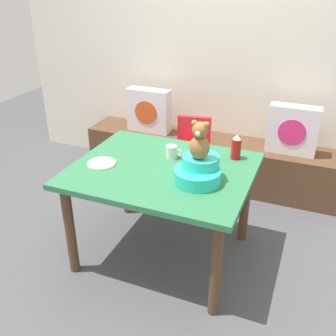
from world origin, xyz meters
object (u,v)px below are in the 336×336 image
Objects in this scene: coffee_mug at (172,152)px; infant_seat_teal at (198,171)px; ketchup_bottle at (236,147)px; pillow_floral_right at (293,130)px; teddy_bear at (200,141)px; pillow_floral_left at (149,111)px; highchair at (192,150)px; dining_table at (163,180)px; dinner_plate_near at (102,163)px.

infant_seat_teal is at bearing -42.12° from coffee_mug.
pillow_floral_right is at bearing 70.85° from ketchup_bottle.
teddy_bear reaches higher than ketchup_bottle.
infant_seat_teal is (0.96, -1.32, 0.13)m from pillow_floral_left.
teddy_bear is 1.35× the size of ketchup_bottle.
highchair is 0.76m from ketchup_bottle.
pillow_floral_right is 0.36× the size of dining_table.
highchair is at bearing 111.30° from infant_seat_teal.
pillow_floral_right is at bearing 70.94° from teddy_bear.
pillow_floral_right is 1.44m from teddy_bear.
coffee_mug is at bearing -124.56° from pillow_floral_right.
highchair is 3.16× the size of teddy_bear.
teddy_bear is at bearing 2.02° from dinner_plate_near.
highchair is at bearing 69.38° from dinner_plate_near.
dining_table is 4.89× the size of teddy_bear.
pillow_floral_right is (1.42, 0.00, 0.00)m from pillow_floral_left.
dinner_plate_near is (-1.16, -1.34, 0.07)m from pillow_floral_right.
pillow_floral_right reaches higher than dining_table.
ketchup_bottle is 0.92× the size of dinner_plate_near.
dinner_plate_near is (-0.70, -0.03, -0.07)m from infant_seat_teal.
ketchup_bottle reaches higher than infant_seat_teal.
dinner_plate_near is at bearing -110.62° from highchair.
dining_table is 0.44m from dinner_plate_near.
teddy_bear reaches higher than pillow_floral_left.
pillow_floral_left is 3.67× the size of coffee_mug.
teddy_bear reaches higher than infant_seat_teal.
teddy_bear is (0.35, -0.90, 0.50)m from highchair.
coffee_mug reaches higher than dinner_plate_near.
ketchup_bottle is 1.54× the size of coffee_mug.
highchair is (-0.81, -0.42, -0.16)m from pillow_floral_right.
teddy_bear is 0.75m from dinner_plate_near.
pillow_floral_right reaches higher than coffee_mug.
teddy_bear reaches higher than highchair.
pillow_floral_left is 1.33× the size of infant_seat_teal.
coffee_mug is at bearing -57.40° from pillow_floral_left.
pillow_floral_left is at bearing 126.07° from teddy_bear.
teddy_bear is (0.29, -0.09, 0.38)m from dining_table.
dining_table is at bearing -142.09° from ketchup_bottle.
dinner_plate_near is (0.26, -1.34, 0.07)m from pillow_floral_left.
dinner_plate_near is at bearing -177.98° from teddy_bear.
pillow_floral_left is at bearing 118.71° from dining_table.
pillow_floral_left is 2.38× the size of ketchup_bottle.
pillow_floral_right is 1.76× the size of teddy_bear.
dinner_plate_near is (-0.70, -0.02, -0.27)m from teddy_bear.
infant_seat_teal is (-0.46, -1.32, 0.13)m from pillow_floral_right.
infant_seat_teal is 1.65× the size of dinner_plate_near.
highchair is at bearing 96.41° from coffee_mug.
highchair is at bearing -152.77° from pillow_floral_right.
pillow_floral_left is 1.00× the size of pillow_floral_right.
pillow_floral_left is 1.64m from infant_seat_teal.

